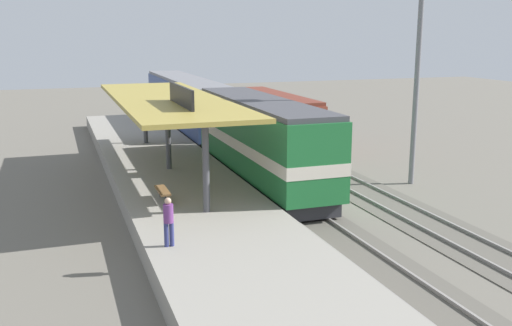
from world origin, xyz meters
TOP-DOWN VIEW (x-y plane):
  - ground_plane at (2.00, 0.00)m, footprint 120.00×120.00m
  - track_near at (0.00, 0.00)m, footprint 3.20×110.00m
  - track_far at (4.60, 0.00)m, footprint 3.20×110.00m
  - platform at (-4.60, 0.00)m, footprint 6.00×44.00m
  - station_canopy at (-4.60, -0.09)m, footprint 5.20×18.00m
  - platform_bench at (-6.00, -5.88)m, footprint 0.44×1.70m
  - locomotive at (0.00, -1.61)m, footprint 2.93×14.43m
  - passenger_carriage_single at (0.00, 16.39)m, footprint 2.90×20.00m
  - freight_car at (4.60, 8.78)m, footprint 2.80×12.00m
  - light_mast at (7.80, -3.90)m, footprint 1.10×1.10m
  - person_waiting at (-6.78, -11.39)m, footprint 0.34×0.34m

SIDE VIEW (x-z plane):
  - ground_plane at x=2.00m, z-range 0.00..0.00m
  - track_near at x=0.00m, z-range -0.05..0.11m
  - track_far at x=4.60m, z-range -0.05..0.11m
  - platform at x=-4.60m, z-range 0.00..0.90m
  - platform_bench at x=-6.00m, z-range 1.09..1.59m
  - person_waiting at x=-6.78m, z-range 1.00..2.71m
  - freight_car at x=4.60m, z-range 0.20..3.74m
  - passenger_carriage_single at x=0.00m, z-range 0.19..4.43m
  - locomotive at x=0.00m, z-range 0.19..4.63m
  - station_canopy at x=-4.60m, z-range 2.18..6.88m
  - light_mast at x=7.80m, z-range 2.55..14.25m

